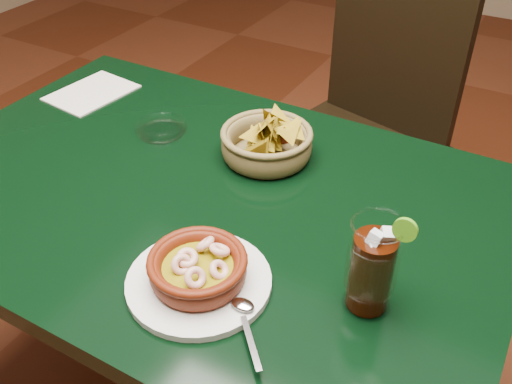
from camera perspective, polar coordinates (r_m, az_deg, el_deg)
The scene contains 8 objects.
dining_table at distance 1.19m, azimuth -5.42°, elevation -3.60°, with size 1.20×0.80×0.75m.
dining_chair at distance 1.74m, azimuth 10.52°, elevation 6.13°, with size 0.55×0.55×0.99m.
shrimp_plate at distance 0.91m, azimuth -5.78°, elevation -7.92°, with size 0.29×0.23×0.07m.
chip_basket at distance 1.20m, azimuth 1.09°, elevation 4.93°, with size 0.22×0.22×0.14m.
guacamole_ramekin at distance 1.28m, azimuth 2.26°, elevation 6.20°, with size 0.11×0.11×0.04m.
cola_drink at distance 0.86m, azimuth 11.51°, elevation -7.36°, with size 0.16×0.16×0.18m.
glass_ashtray at distance 1.31m, azimuth -9.46°, elevation 6.34°, with size 0.12×0.12×0.03m.
paper_menu at distance 1.52m, azimuth -16.11°, elevation 9.52°, with size 0.17×0.22×0.00m.
Camera 1 is at (0.54, -0.72, 1.42)m, focal length 40.00 mm.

